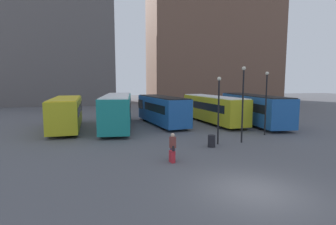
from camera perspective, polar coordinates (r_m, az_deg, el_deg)
ground_plane at (r=11.94m, az=18.26°, el=-15.98°), size 160.00×160.00×0.00m
building_block_left at (r=61.66m, az=-26.29°, el=11.31°), size 30.47×17.96×20.42m
building_block_right at (r=66.42m, az=9.62°, el=19.17°), size 29.58×15.27×37.94m
bus_0 at (r=26.73m, az=-21.27°, el=0.03°), size 2.98×9.45×3.03m
bus_1 at (r=26.33m, az=-10.97°, el=0.55°), size 3.64×11.54×3.25m
bus_2 at (r=27.91m, az=-1.38°, el=0.71°), size 3.93×9.77×3.00m
bus_3 at (r=29.46m, az=9.63°, el=0.93°), size 3.49×11.08×2.97m
bus_4 at (r=30.18m, az=17.95°, el=1.00°), size 3.66×12.36×3.12m
traveler at (r=15.33m, az=1.03°, el=-6.87°), size 0.48×0.48×1.58m
suitcase at (r=14.99m, az=0.91°, el=-9.54°), size 0.30×0.44×0.98m
lamp_post_0 at (r=20.09m, az=15.99°, el=2.99°), size 0.28×0.28×5.65m
lamp_post_1 at (r=23.60m, az=20.57°, el=2.99°), size 0.28×0.28×5.38m
lamp_post_2 at (r=19.14m, az=10.96°, el=1.76°), size 0.28×0.28×4.89m
trash_bin at (r=18.62m, az=9.46°, el=-6.15°), size 0.52×0.52×0.85m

